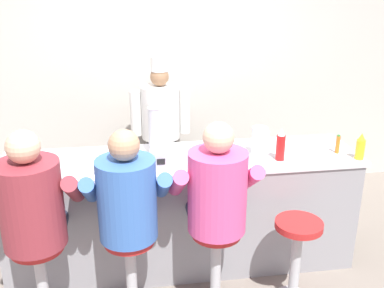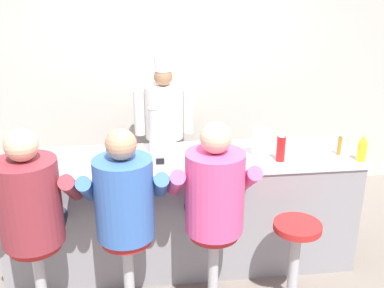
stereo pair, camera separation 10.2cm
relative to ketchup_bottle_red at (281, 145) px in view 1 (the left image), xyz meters
name	(u,v)px [view 1 (the left image)]	position (x,y,z in m)	size (l,w,h in m)	color
ground_plane	(189,285)	(-0.76, -0.17, -1.12)	(20.00, 20.00, 0.00)	slate
wall_back	(164,75)	(-0.76, 1.72, 0.23)	(10.00, 0.06, 2.70)	beige
diner_counter	(183,211)	(-0.76, 0.18, -0.62)	(2.91, 0.70, 0.99)	gray
ketchup_bottle_red	(281,145)	(0.00, 0.00, 0.00)	(0.07, 0.07, 0.26)	red
mustard_bottle_yellow	(360,147)	(0.63, -0.08, -0.02)	(0.07, 0.07, 0.22)	yellow
hot_sauce_bottle_orange	(338,144)	(0.52, 0.07, -0.05)	(0.03, 0.03, 0.16)	orange
water_pitcher_clear	(259,141)	(-0.14, 0.13, 0.00)	(0.14, 0.13, 0.24)	silver
breakfast_plate	(105,166)	(-1.37, 0.04, -0.11)	(0.27, 0.27, 0.05)	white
cereal_bowl	(44,165)	(-1.83, 0.11, -0.10)	(0.16, 0.16, 0.05)	#B24C47
coffee_mug_white	(125,153)	(-1.22, 0.22, -0.07)	(0.13, 0.08, 0.10)	white
coffee_mug_blue	(208,148)	(-0.54, 0.23, -0.08)	(0.12, 0.08, 0.08)	#4C7AB2
cup_stack_steel	(154,131)	(-0.98, 0.27, 0.08)	(0.10, 0.10, 0.40)	#B7BABF
napkin_dispenser_chrome	(161,160)	(-0.95, -0.02, -0.06)	(0.10, 0.06, 0.13)	silver
diner_seated_maroon	(33,209)	(-1.83, -0.44, -0.18)	(0.63, 0.62, 1.49)	#B2B5BA
diner_seated_blue	(127,204)	(-1.22, -0.44, -0.19)	(0.60, 0.60, 1.46)	#B2B5BA
diner_seated_pink	(216,196)	(-0.61, -0.44, -0.18)	(0.62, 0.61, 1.49)	#B2B5BA
empty_stool_round	(297,249)	(0.01, -0.47, -0.65)	(0.35, 0.35, 0.70)	#B2B5BA
cook_in_whites_near	(161,125)	(-0.84, 1.37, -0.23)	(0.63, 0.40, 1.61)	#232328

